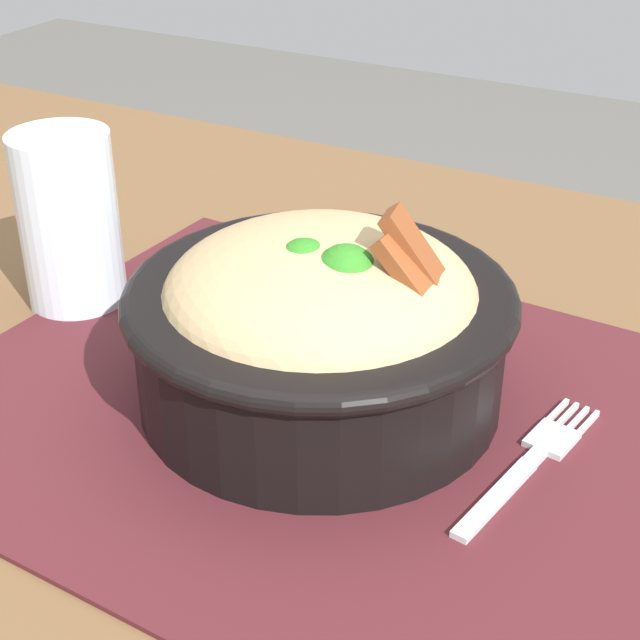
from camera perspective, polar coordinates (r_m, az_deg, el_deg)
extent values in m
cube|color=brown|center=(0.55, 1.38, -7.15)|extent=(1.34, 0.77, 0.03)
cylinder|color=brown|center=(1.27, -16.70, -3.89)|extent=(0.04, 0.04, 0.68)
cube|color=#47191E|center=(0.53, 2.23, -6.32)|extent=(0.49, 0.37, 0.00)
cylinder|color=black|center=(0.53, 0.00, -1.39)|extent=(0.20, 0.20, 0.07)
torus|color=black|center=(0.52, 0.00, 1.35)|extent=(0.21, 0.21, 0.01)
ellipsoid|color=tan|center=(0.52, 0.00, 1.45)|extent=(0.22, 0.22, 0.07)
sphere|color=#2C771F|center=(0.49, 0.90, 2.39)|extent=(0.04, 0.04, 0.04)
sphere|color=#2C771F|center=(0.50, -1.03, 2.95)|extent=(0.03, 0.03, 0.03)
cylinder|color=orange|center=(0.52, 0.08, 3.86)|extent=(0.01, 0.03, 0.01)
cylinder|color=orange|center=(0.52, 2.04, 3.75)|extent=(0.03, 0.03, 0.01)
cylinder|color=orange|center=(0.55, 2.36, 5.11)|extent=(0.04, 0.03, 0.01)
cube|color=brown|center=(0.48, 5.37, 2.74)|extent=(0.04, 0.02, 0.04)
cube|color=brown|center=(0.49, 5.84, 3.63)|extent=(0.04, 0.03, 0.05)
cube|color=silver|center=(0.49, 10.22, -10.23)|extent=(0.02, 0.07, 0.00)
cube|color=silver|center=(0.52, 12.46, -7.81)|extent=(0.01, 0.01, 0.00)
cube|color=silver|center=(0.53, 13.40, -6.79)|extent=(0.03, 0.03, 0.00)
cube|color=silver|center=(0.55, 15.40, -5.84)|extent=(0.01, 0.02, 0.00)
cube|color=silver|center=(0.55, 14.84, -5.63)|extent=(0.01, 0.02, 0.00)
cube|color=silver|center=(0.55, 14.26, -5.41)|extent=(0.01, 0.02, 0.00)
cube|color=silver|center=(0.55, 13.71, -5.20)|extent=(0.01, 0.02, 0.00)
cylinder|color=silver|center=(0.65, -14.46, 5.60)|extent=(0.06, 0.06, 0.12)
cylinder|color=silver|center=(0.66, -14.17, 3.52)|extent=(0.06, 0.06, 0.06)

